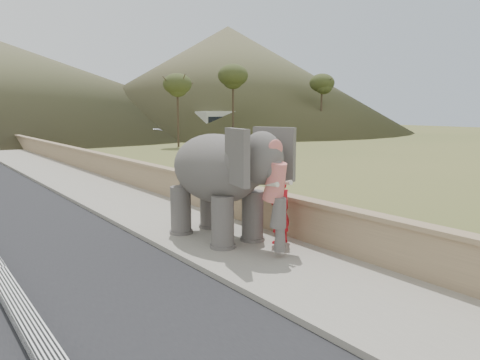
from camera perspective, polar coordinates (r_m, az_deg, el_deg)
name	(u,v)px	position (r m, az deg, el deg)	size (l,w,h in m)	color
ground	(216,242)	(12.17, -3.00, -7.55)	(160.00, 160.00, 0.00)	olive
walkway	(89,187)	(21.08, -17.92, -0.81)	(3.00, 120.00, 0.15)	#9E9687
parapet	(125,173)	(21.56, -13.81, 0.84)	(0.30, 120.00, 1.10)	tan
cow	(251,153)	(29.55, 1.33, 3.29)	(0.66, 1.46, 1.23)	brown
distant_car	(156,134)	(50.54, -10.17, 5.52)	(1.70, 4.23, 1.44)	silver
bus_white	(242,125)	(54.43, 0.23, 6.75)	(2.50, 11.00, 3.10)	beige
bus_orange	(298,124)	(59.24, 7.13, 6.84)	(2.50, 11.00, 3.10)	orange
hill_right	(228,79)	(75.07, -1.47, 12.21)	(56.00, 56.00, 16.00)	brown
elephant_and_man	(217,184)	(11.81, -2.87, -0.44)	(2.40, 4.01, 2.78)	#68625E
trees	(41,101)	(40.68, -23.07, 8.89)	(48.37, 44.13, 8.88)	#473828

